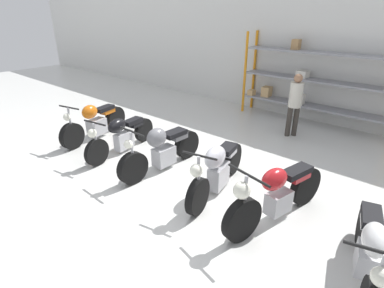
{
  "coord_description": "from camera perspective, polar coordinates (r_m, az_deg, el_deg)",
  "views": [
    {
      "loc": [
        3.39,
        -3.49,
        2.99
      ],
      "look_at": [
        0.0,
        0.4,
        0.7
      ],
      "focal_mm": 28.0,
      "sensor_mm": 36.0,
      "label": 1
    }
  ],
  "objects": [
    {
      "name": "back_wall",
      "position": [
        9.51,
        20.65,
        15.32
      ],
      "size": [
        30.0,
        0.08,
        3.6
      ],
      "color": "silver",
      "rests_on": "ground_plane"
    },
    {
      "name": "motorcycle_red",
      "position": [
        4.73,
        15.78,
        -9.16
      ],
      "size": [
        0.81,
        2.12,
        1.05
      ],
      "rotation": [
        0.0,
        0.0,
        -1.79
      ],
      "color": "black",
      "rests_on": "ground_plane"
    },
    {
      "name": "motorcycle_white",
      "position": [
        4.21,
        30.7,
        -17.17
      ],
      "size": [
        0.83,
        1.97,
        0.99
      ],
      "rotation": [
        0.0,
        0.0,
        -1.31
      ],
      "color": "black",
      "rests_on": "ground_plane"
    },
    {
      "name": "motorcycle_black",
      "position": [
        6.97,
        -13.31,
        1.71
      ],
      "size": [
        0.65,
        2.09,
        0.95
      ],
      "rotation": [
        0.0,
        0.0,
        -1.4
      ],
      "color": "black",
      "rests_on": "ground_plane"
    },
    {
      "name": "motorcycle_silver",
      "position": [
        5.3,
        4.82,
        -4.67
      ],
      "size": [
        0.72,
        2.11,
        1.02
      ],
      "rotation": [
        0.0,
        0.0,
        -1.36
      ],
      "color": "black",
      "rests_on": "ground_plane"
    },
    {
      "name": "person_browsing",
      "position": [
        8.0,
        19.05,
        7.82
      ],
      "size": [
        0.45,
        0.45,
        1.61
      ],
      "rotation": [
        0.0,
        0.0,
        2.41
      ],
      "color": "#38332D",
      "rests_on": "ground_plane"
    },
    {
      "name": "shelving_rack",
      "position": [
        9.13,
        21.56,
        11.2
      ],
      "size": [
        4.22,
        0.63,
        2.45
      ],
      "color": "orange",
      "rests_on": "ground_plane"
    },
    {
      "name": "motorcycle_grey",
      "position": [
        6.06,
        -5.76,
        -1.04
      ],
      "size": [
        0.68,
        2.1,
        1.05
      ],
      "rotation": [
        0.0,
        0.0,
        -1.59
      ],
      "color": "black",
      "rests_on": "ground_plane"
    },
    {
      "name": "ground_plane",
      "position": [
        5.71,
        -2.66,
        -7.68
      ],
      "size": [
        30.0,
        30.0,
        0.0
      ],
      "primitive_type": "plane",
      "color": "silver"
    },
    {
      "name": "motorcycle_orange",
      "position": [
        7.99,
        -17.99,
        3.98
      ],
      "size": [
        0.77,
        2.1,
        1.01
      ],
      "rotation": [
        0.0,
        0.0,
        -1.34
      ],
      "color": "black",
      "rests_on": "ground_plane"
    }
  ]
}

